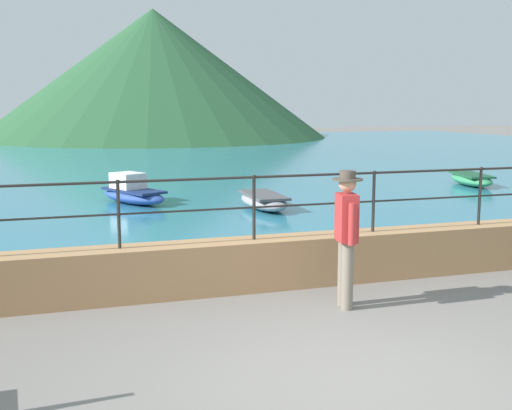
% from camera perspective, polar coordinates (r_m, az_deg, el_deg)
% --- Properties ---
extents(ground_plane, '(120.00, 120.00, 0.00)m').
position_cam_1_polar(ground_plane, '(6.39, 8.86, -14.87)').
color(ground_plane, slate).
extents(promenade_wall, '(20.00, 0.56, 0.70)m').
position_cam_1_polar(promenade_wall, '(9.10, -0.17, -5.19)').
color(promenade_wall, tan).
rests_on(promenade_wall, ground).
extents(railing, '(18.44, 0.04, 0.90)m').
position_cam_1_polar(railing, '(8.91, -0.17, 0.89)').
color(railing, '#282623').
rests_on(railing, promenade_wall).
extents(lake_water, '(64.00, 44.32, 0.06)m').
position_cam_1_polar(lake_water, '(31.27, -12.88, 4.03)').
color(lake_water, teal).
rests_on(lake_water, ground).
extents(hill_main, '(25.83, 25.83, 9.50)m').
position_cam_1_polar(hill_main, '(49.95, -8.96, 11.30)').
color(hill_main, '#285633').
rests_on(hill_main, ground).
extents(person_walking, '(0.38, 0.56, 1.75)m').
position_cam_1_polar(person_walking, '(8.20, 7.95, -2.36)').
color(person_walking, slate).
rests_on(person_walking, ground).
extents(boat_0, '(0.93, 2.31, 0.36)m').
position_cam_1_polar(boat_0, '(15.63, 0.67, 0.40)').
color(boat_0, gray).
rests_on(boat_0, lake_water).
extents(boat_1, '(1.40, 2.45, 0.36)m').
position_cam_1_polar(boat_1, '(21.16, 18.41, 2.18)').
color(boat_1, '#338C59').
rests_on(boat_1, lake_water).
extents(boat_2, '(1.84, 2.46, 0.76)m').
position_cam_1_polar(boat_2, '(16.79, -10.79, 1.08)').
color(boat_2, '#2D4C9E').
rests_on(boat_2, lake_water).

